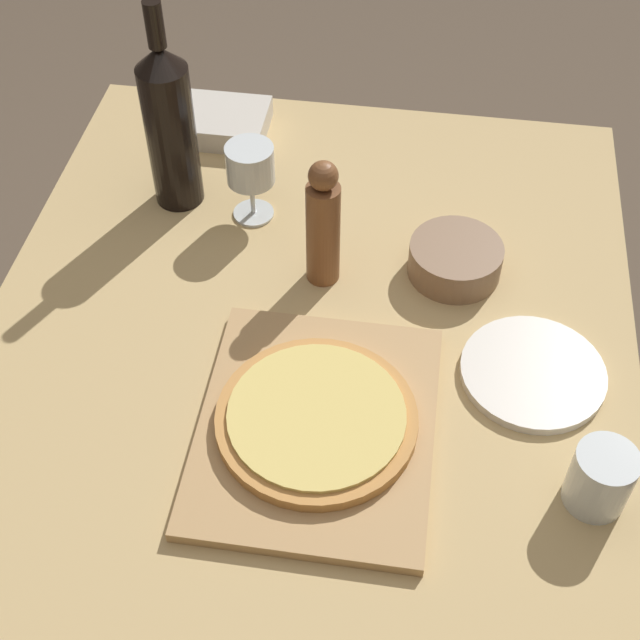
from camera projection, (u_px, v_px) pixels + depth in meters
ground_plane at (304, 595)px, 1.81m from camera, size 12.00×12.00×0.00m
dining_table at (299, 410)px, 1.33m from camera, size 0.97×1.32×0.73m
cutting_board at (317, 427)px, 1.19m from camera, size 0.31×0.38×0.02m
pizza at (317, 418)px, 1.18m from camera, size 0.27×0.27×0.02m
wine_bottle at (170, 125)px, 1.41m from camera, size 0.08×0.08×0.36m
pepper_mill at (323, 226)px, 1.32m from camera, size 0.05×0.05×0.22m
wine_glass at (250, 167)px, 1.42m from camera, size 0.08×0.08×0.14m
small_bowl at (455, 260)px, 1.38m from camera, size 0.14×0.14×0.05m
drinking_tumbler at (600, 478)px, 1.10m from camera, size 0.08×0.08×0.09m
dinner_plate at (533, 373)px, 1.26m from camera, size 0.21×0.21×0.01m
food_container at (223, 122)px, 1.63m from camera, size 0.16×0.13×0.04m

